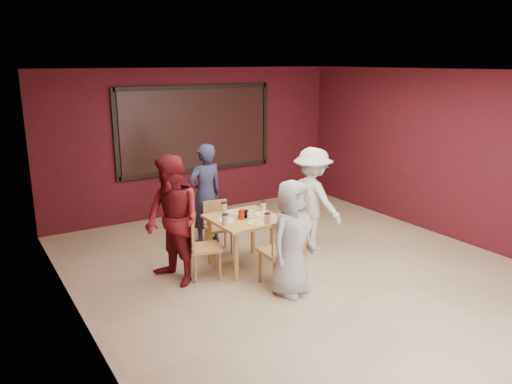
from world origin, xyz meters
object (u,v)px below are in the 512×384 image
dining_table (245,224)px  diner_left (173,221)px  diner_back (205,194)px  chair_front (283,249)px  chair_back (217,223)px  chair_left (199,244)px  diner_front (292,238)px  chair_right (293,221)px  diner_right (312,199)px

dining_table → diner_left: diner_left is taller
diner_back → dining_table: bearing=88.4°
chair_front → diner_back: diner_back is taller
dining_table → chair_back: 0.80m
chair_front → diner_back: size_ratio=0.58×
chair_front → chair_left: chair_front is taller
chair_back → diner_front: size_ratio=0.53×
chair_back → diner_left: size_ratio=0.46×
dining_table → chair_right: chair_right is taller
chair_front → chair_right: 1.20m
diner_back → diner_right: (1.32, -1.10, -0.01)m
dining_table → chair_left: dining_table is taller
chair_left → diner_front: 1.35m
dining_table → chair_back: bearing=94.1°
diner_front → diner_back: (-0.12, 2.23, 0.07)m
diner_back → chair_right: bearing=124.5°
chair_left → diner_front: bearing=-52.7°
chair_right → diner_left: 1.98m
diner_front → chair_front: bearing=73.2°
chair_front → chair_left: 1.17m
chair_front → diner_front: 0.28m
chair_front → diner_back: 2.06m
chair_back → diner_back: bearing=89.6°
diner_front → diner_left: (-1.16, 1.09, 0.12)m
dining_table → diner_right: bearing=3.3°
diner_back → diner_left: bearing=43.7°
chair_right → chair_back: bearing=141.1°
chair_back → diner_back: size_ratio=0.48×
dining_table → chair_back: (-0.06, 0.77, -0.21)m
chair_back → chair_left: (-0.67, -0.78, 0.04)m
chair_back → diner_right: diner_right is taller
chair_front → diner_front: size_ratio=0.64×
diner_front → chair_right: bearing=35.1°
dining_table → diner_left: 1.11m
diner_front → dining_table: bearing=75.2°
chair_front → diner_right: diner_right is taller
chair_front → diner_front: bearing=-88.2°
chair_right → diner_right: bearing=6.4°
diner_left → chair_back: bearing=111.8°
chair_front → dining_table: bearing=94.3°
chair_back → diner_back: 0.55m
chair_back → dining_table: bearing=-85.9°
chair_right → chair_front: bearing=-132.0°
dining_table → chair_right: size_ratio=1.01×
chair_front → diner_left: 1.50m
chair_back → diner_front: bearing=-86.1°
dining_table → diner_front: 1.06m
chair_front → chair_right: (0.80, 0.89, -0.01)m
chair_back → diner_back: (0.00, 0.41, 0.38)m
chair_back → chair_right: size_ratio=0.84×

